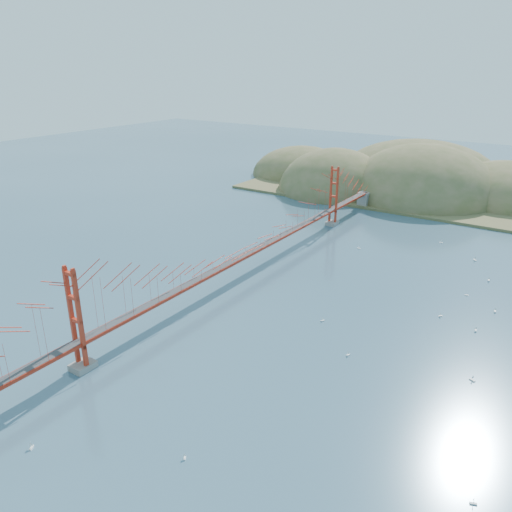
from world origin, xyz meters
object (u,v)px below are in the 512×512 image
Objects in this scene: bridge at (246,231)px; sailboat_0 at (348,354)px; sailboat_1 at (495,311)px; sailboat_2 at (472,379)px.

bridge reaches higher than sailboat_0.
sailboat_1 is (33.86, 8.04, -6.86)m from bridge.
bridge is 157.49× the size of sailboat_0.
sailboat_2 is at bearing -15.16° from bridge.
sailboat_2 is (34.71, -9.40, -6.85)m from bridge.
bridge is 36.61m from sailboat_2.
sailboat_1 is 0.93× the size of sailboat_2.
bridge is at bearing 164.84° from sailboat_2.
sailboat_0 is (22.24, -12.15, -6.87)m from bridge.
bridge is 138.90× the size of sailboat_1.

